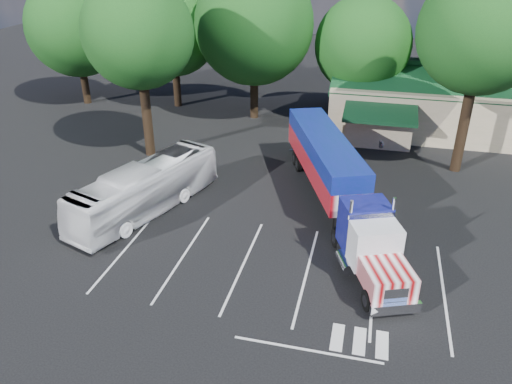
% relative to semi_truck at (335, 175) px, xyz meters
% --- Properties ---
extents(ground, '(120.00, 120.00, 0.00)m').
position_rel_semi_truck_xyz_m(ground, '(-3.71, -0.97, -2.18)').
color(ground, black).
rests_on(ground, ground).
extents(event_hall, '(24.20, 14.12, 5.55)m').
position_rel_semi_truck_xyz_m(event_hall, '(10.03, 16.84, 0.03)').
color(event_hall, '#BDA68C').
rests_on(event_hall, ground).
extents(tree_row_a, '(9.00, 9.00, 11.68)m').
position_rel_semi_truck_xyz_m(tree_row_a, '(-25.71, 15.53, 4.98)').
color(tree_row_a, black).
rests_on(tree_row_a, ground).
extents(tree_row_b, '(8.40, 8.40, 11.35)m').
position_rel_semi_truck_xyz_m(tree_row_b, '(-16.71, 16.83, 4.96)').
color(tree_row_b, black).
rests_on(tree_row_b, ground).
extents(tree_row_c, '(10.00, 10.00, 13.05)m').
position_rel_semi_truck_xyz_m(tree_row_c, '(-8.71, 15.23, 5.86)').
color(tree_row_c, black).
rests_on(tree_row_c, ground).
extents(tree_row_d, '(8.00, 8.00, 10.60)m').
position_rel_semi_truck_xyz_m(tree_row_d, '(0.29, 16.53, 4.41)').
color(tree_row_d, black).
rests_on(tree_row_d, ground).
extents(tree_row_e, '(9.60, 9.60, 12.90)m').
position_rel_semi_truck_xyz_m(tree_row_e, '(9.29, 17.03, 5.91)').
color(tree_row_e, black).
rests_on(tree_row_e, ground).
extents(tree_near_left, '(7.60, 7.60, 12.65)m').
position_rel_semi_truck_xyz_m(tree_near_left, '(-14.21, 5.03, 6.63)').
color(tree_near_left, black).
rests_on(tree_near_left, ground).
extents(tree_near_right, '(8.00, 8.00, 13.50)m').
position_rel_semi_truck_xyz_m(tree_near_right, '(7.79, 7.53, 7.28)').
color(tree_near_right, black).
rests_on(tree_near_right, ground).
extents(semi_truck, '(8.80, 17.91, 3.85)m').
position_rel_semi_truck_xyz_m(semi_truck, '(0.00, 0.00, 0.00)').
color(semi_truck, black).
rests_on(semi_truck, ground).
extents(woman, '(0.45, 0.66, 1.76)m').
position_rel_semi_truck_xyz_m(woman, '(0.79, -2.80, -1.30)').
color(woman, black).
rests_on(woman, ground).
extents(bicycle, '(0.65, 1.77, 0.92)m').
position_rel_semi_truck_xyz_m(bicycle, '(-0.29, 2.03, -1.72)').
color(bicycle, black).
rests_on(bicycle, ground).
extents(tour_bus, '(5.87, 10.79, 2.94)m').
position_rel_semi_truck_xyz_m(tour_bus, '(-10.71, -3.06, -0.71)').
color(tour_bus, silver).
rests_on(tour_bus, ground).
extents(silver_sedan, '(4.25, 3.13, 1.34)m').
position_rel_semi_truck_xyz_m(silver_sedan, '(1.29, 11.49, -1.51)').
color(silver_sedan, '#B5B7BE').
rests_on(silver_sedan, ground).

